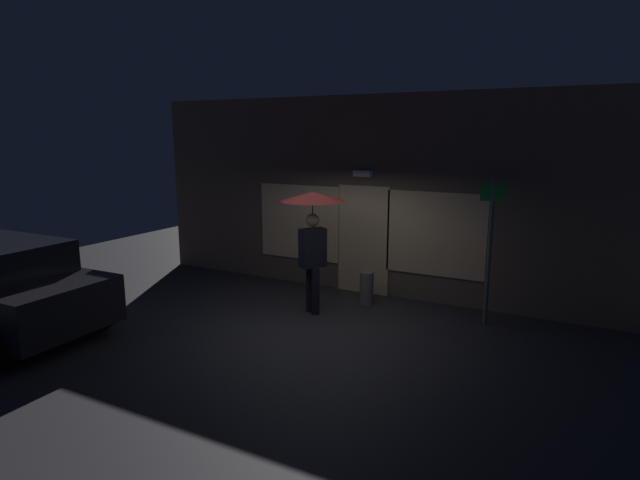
{
  "coord_description": "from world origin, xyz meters",
  "views": [
    {
      "loc": [
        4.08,
        -7.32,
        3.19
      ],
      "look_at": [
        -0.15,
        0.59,
        1.37
      ],
      "focal_mm": 29.14,
      "sensor_mm": 36.0,
      "label": 1
    }
  ],
  "objects": [
    {
      "name": "street_sign_post",
      "position": [
        2.59,
        1.48,
        1.43
      ],
      "size": [
        0.4,
        0.07,
        2.53
      ],
      "color": "#595B60",
      "rests_on": "ground"
    },
    {
      "name": "person_with_umbrella",
      "position": [
        -0.3,
        0.59,
        1.7
      ],
      "size": [
        1.14,
        1.14,
        2.21
      ],
      "rotation": [
        0.0,
        0.0,
        1.01
      ],
      "color": "black",
      "rests_on": "ground"
    },
    {
      "name": "sidewalk_bollard",
      "position": [
        0.37,
        1.52,
        0.31
      ],
      "size": [
        0.27,
        0.27,
        0.63
      ],
      "primitive_type": "cylinder",
      "color": "slate",
      "rests_on": "ground"
    },
    {
      "name": "ground_plane",
      "position": [
        0.0,
        0.0,
        0.0
      ],
      "size": [
        18.0,
        18.0,
        0.0
      ],
      "primitive_type": "plane",
      "color": "#2D2D33"
    },
    {
      "name": "building_facade",
      "position": [
        -0.0,
        2.35,
        1.96
      ],
      "size": [
        10.01,
        0.48,
        3.97
      ],
      "color": "brown",
      "rests_on": "ground"
    }
  ]
}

